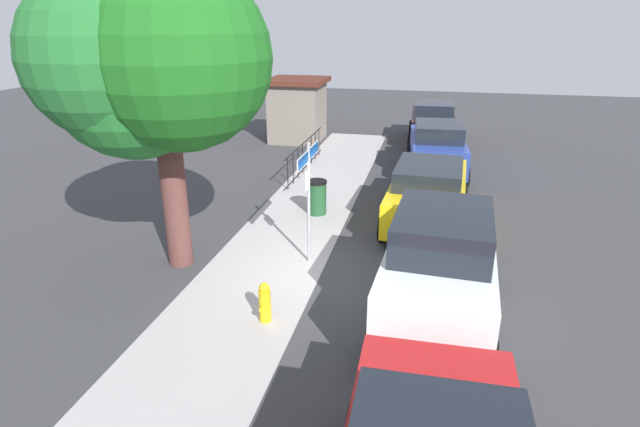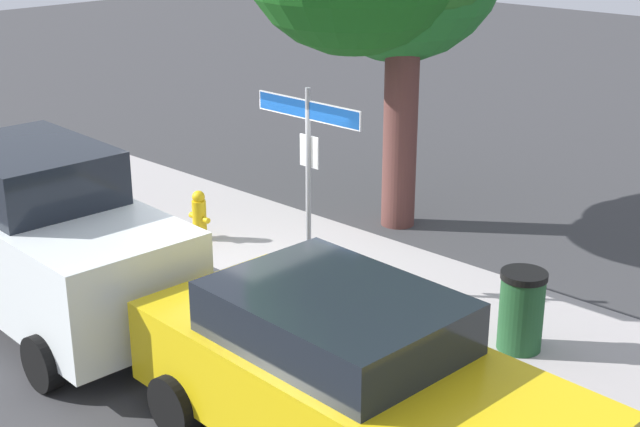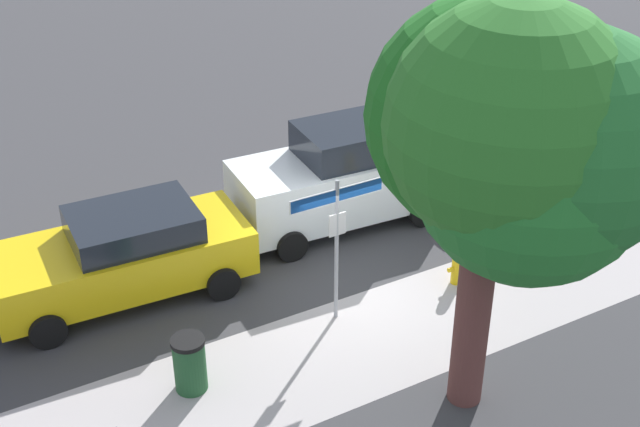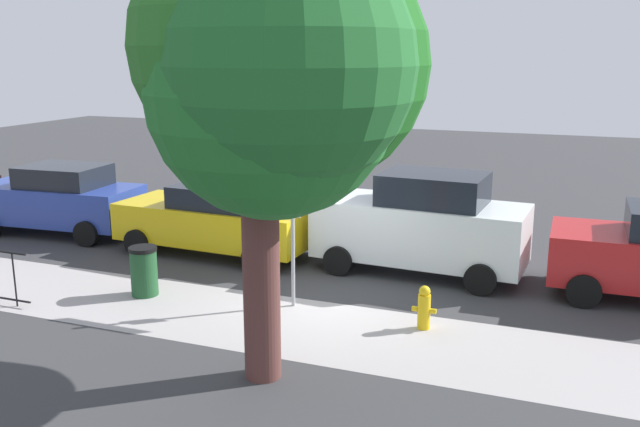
{
  "view_description": "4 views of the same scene",
  "coord_description": "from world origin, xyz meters",
  "px_view_note": "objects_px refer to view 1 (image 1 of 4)",
  "views": [
    {
      "loc": [
        -9.57,
        -2.14,
        5.23
      ],
      "look_at": [
        0.11,
        0.05,
        1.36
      ],
      "focal_mm": 28.51,
      "sensor_mm": 36.0,
      "label": 1
    },
    {
      "loc": [
        8.34,
        -7.64,
        5.14
      ],
      "look_at": [
        1.04,
        0.09,
        1.3
      ],
      "focal_mm": 50.79,
      "sensor_mm": 36.0,
      "label": 2
    },
    {
      "loc": [
        6.85,
        11.05,
        9.35
      ],
      "look_at": [
        0.7,
        0.1,
        2.03
      ],
      "focal_mm": 48.08,
      "sensor_mm": 36.0,
      "label": 3
    },
    {
      "loc": [
        -4.31,
        11.64,
        4.69
      ],
      "look_at": [
        0.1,
        0.15,
        1.77
      ],
      "focal_mm": 38.57,
      "sensor_mm": 36.0,
      "label": 4
    }
  ],
  "objects_px": {
    "car_black": "(432,122)",
    "trash_bin": "(317,197)",
    "car_white": "(440,266)",
    "street_sign": "(308,177)",
    "utility_shed": "(298,109)",
    "car_blue": "(437,148)",
    "car_yellow": "(428,192)",
    "shade_tree": "(144,59)",
    "fire_hydrant": "(265,302)"
  },
  "relations": [
    {
      "from": "car_white",
      "to": "car_blue",
      "type": "relative_size",
      "value": 1.04
    },
    {
      "from": "car_black",
      "to": "utility_shed",
      "type": "height_order",
      "value": "utility_shed"
    },
    {
      "from": "car_black",
      "to": "street_sign",
      "type": "bearing_deg",
      "value": 166.73
    },
    {
      "from": "fire_hydrant",
      "to": "shade_tree",
      "type": "bearing_deg",
      "value": 62.19
    },
    {
      "from": "utility_shed",
      "to": "trash_bin",
      "type": "height_order",
      "value": "utility_shed"
    },
    {
      "from": "street_sign",
      "to": "shade_tree",
      "type": "height_order",
      "value": "shade_tree"
    },
    {
      "from": "fire_hydrant",
      "to": "car_black",
      "type": "bearing_deg",
      "value": -9.98
    },
    {
      "from": "car_black",
      "to": "trash_bin",
      "type": "xyz_separation_m",
      "value": [
        -9.64,
        2.97,
        -0.41
      ]
    },
    {
      "from": "car_white",
      "to": "car_blue",
      "type": "height_order",
      "value": "car_white"
    },
    {
      "from": "car_blue",
      "to": "trash_bin",
      "type": "bearing_deg",
      "value": 142.5
    },
    {
      "from": "car_black",
      "to": "car_blue",
      "type": "bearing_deg",
      "value": -179.4
    },
    {
      "from": "car_blue",
      "to": "car_black",
      "type": "xyz_separation_m",
      "value": [
        4.8,
        0.23,
        -0.01
      ]
    },
    {
      "from": "street_sign",
      "to": "car_black",
      "type": "relative_size",
      "value": 0.62
    },
    {
      "from": "car_blue",
      "to": "fire_hydrant",
      "type": "bearing_deg",
      "value": 160.31
    },
    {
      "from": "car_black",
      "to": "trash_bin",
      "type": "height_order",
      "value": "car_black"
    },
    {
      "from": "street_sign",
      "to": "car_black",
      "type": "distance_m",
      "value": 12.9
    },
    {
      "from": "car_yellow",
      "to": "trash_bin",
      "type": "distance_m",
      "value": 3.05
    },
    {
      "from": "street_sign",
      "to": "trash_bin",
      "type": "relative_size",
      "value": 2.83
    },
    {
      "from": "car_yellow",
      "to": "trash_bin",
      "type": "height_order",
      "value": "car_yellow"
    },
    {
      "from": "car_black",
      "to": "trash_bin",
      "type": "distance_m",
      "value": 10.09
    },
    {
      "from": "shade_tree",
      "to": "car_blue",
      "type": "relative_size",
      "value": 1.47
    },
    {
      "from": "shade_tree",
      "to": "car_black",
      "type": "bearing_deg",
      "value": -21.31
    },
    {
      "from": "street_sign",
      "to": "utility_shed",
      "type": "distance_m",
      "value": 12.17
    },
    {
      "from": "car_white",
      "to": "trash_bin",
      "type": "distance_m",
      "value": 5.84
    },
    {
      "from": "street_sign",
      "to": "car_yellow",
      "type": "bearing_deg",
      "value": -40.11
    },
    {
      "from": "street_sign",
      "to": "shade_tree",
      "type": "xyz_separation_m",
      "value": [
        -1.12,
        2.89,
        2.47
      ]
    },
    {
      "from": "street_sign",
      "to": "car_white",
      "type": "bearing_deg",
      "value": -122.18
    },
    {
      "from": "trash_bin",
      "to": "car_yellow",
      "type": "bearing_deg",
      "value": -89.31
    },
    {
      "from": "car_yellow",
      "to": "fire_hydrant",
      "type": "relative_size",
      "value": 6.09
    },
    {
      "from": "utility_shed",
      "to": "trash_bin",
      "type": "distance_m",
      "value": 9.21
    },
    {
      "from": "fire_hydrant",
      "to": "car_blue",
      "type": "bearing_deg",
      "value": -15.66
    },
    {
      "from": "shade_tree",
      "to": "utility_shed",
      "type": "bearing_deg",
      "value": 2.29
    },
    {
      "from": "car_black",
      "to": "car_yellow",
      "type": "bearing_deg",
      "value": 178.18
    },
    {
      "from": "shade_tree",
      "to": "car_yellow",
      "type": "height_order",
      "value": "shade_tree"
    },
    {
      "from": "car_white",
      "to": "car_black",
      "type": "xyz_separation_m",
      "value": [
        14.4,
        0.38,
        -0.18
      ]
    },
    {
      "from": "car_blue",
      "to": "fire_hydrant",
      "type": "relative_size",
      "value": 5.64
    },
    {
      "from": "car_white",
      "to": "trash_bin",
      "type": "bearing_deg",
      "value": 38.45
    },
    {
      "from": "utility_shed",
      "to": "car_yellow",
      "type": "bearing_deg",
      "value": -145.61
    },
    {
      "from": "fire_hydrant",
      "to": "street_sign",
      "type": "bearing_deg",
      "value": -4.48
    },
    {
      "from": "shade_tree",
      "to": "trash_bin",
      "type": "bearing_deg",
      "value": -30.3
    },
    {
      "from": "car_black",
      "to": "utility_shed",
      "type": "relative_size",
      "value": 1.64
    },
    {
      "from": "car_white",
      "to": "trash_bin",
      "type": "xyz_separation_m",
      "value": [
        4.76,
        3.34,
        -0.59
      ]
    },
    {
      "from": "car_yellow",
      "to": "utility_shed",
      "type": "relative_size",
      "value": 1.74
    },
    {
      "from": "car_blue",
      "to": "trash_bin",
      "type": "xyz_separation_m",
      "value": [
        -4.84,
        3.2,
        -0.42
      ]
    },
    {
      "from": "car_white",
      "to": "car_blue",
      "type": "xyz_separation_m",
      "value": [
        9.6,
        0.14,
        -0.17
      ]
    },
    {
      "from": "street_sign",
      "to": "fire_hydrant",
      "type": "xyz_separation_m",
      "value": [
        -2.54,
        0.2,
        -1.62
      ]
    },
    {
      "from": "car_blue",
      "to": "fire_hydrant",
      "type": "xyz_separation_m",
      "value": [
        -10.35,
        2.9,
        -0.53
      ]
    },
    {
      "from": "shade_tree",
      "to": "car_blue",
      "type": "height_order",
      "value": "shade_tree"
    },
    {
      "from": "street_sign",
      "to": "utility_shed",
      "type": "height_order",
      "value": "street_sign"
    },
    {
      "from": "car_blue",
      "to": "car_yellow",
      "type": "bearing_deg",
      "value": 173.93
    }
  ]
}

